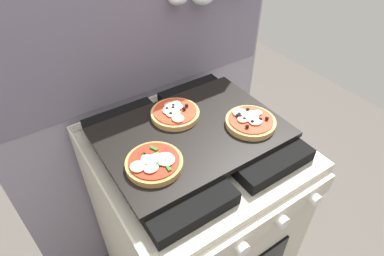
# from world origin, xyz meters

# --- Properties ---
(kitchen_backsplash) EXTENTS (1.10, 0.09, 1.55)m
(kitchen_backsplash) POSITION_xyz_m (0.00, 0.33, 0.79)
(kitchen_backsplash) COLOR gray
(kitchen_backsplash) RESTS_ON ground_plane
(stove) EXTENTS (0.60, 0.64, 0.90)m
(stove) POSITION_xyz_m (-0.00, -0.00, 0.45)
(stove) COLOR beige
(stove) RESTS_ON ground_plane
(baking_tray) EXTENTS (0.54, 0.38, 0.02)m
(baking_tray) POSITION_xyz_m (0.00, 0.00, 0.91)
(baking_tray) COLOR black
(baking_tray) RESTS_ON stove
(pizza_left) EXTENTS (0.15, 0.15, 0.03)m
(pizza_left) POSITION_xyz_m (-0.16, -0.07, 0.93)
(pizza_left) COLOR #C18947
(pizza_left) RESTS_ON baking_tray
(pizza_right) EXTENTS (0.15, 0.15, 0.03)m
(pizza_right) POSITION_xyz_m (0.16, -0.07, 0.93)
(pizza_right) COLOR tan
(pizza_right) RESTS_ON baking_tray
(pizza_center) EXTENTS (0.15, 0.15, 0.03)m
(pizza_center) POSITION_xyz_m (-0.01, 0.09, 0.93)
(pizza_center) COLOR tan
(pizza_center) RESTS_ON baking_tray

